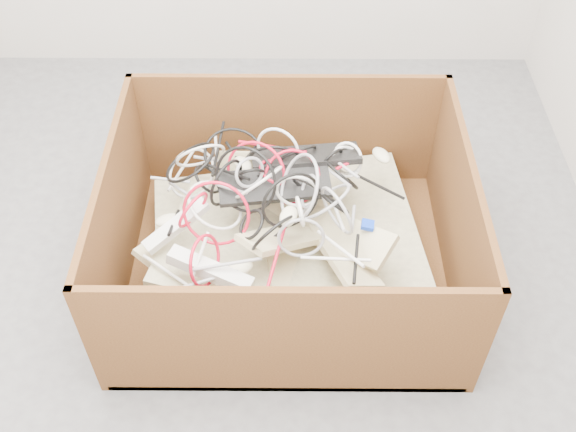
{
  "coord_description": "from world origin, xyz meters",
  "views": [
    {
      "loc": [
        0.21,
        -1.71,
        2.14
      ],
      "look_at": [
        0.2,
        0.02,
        0.3
      ],
      "focal_mm": 42.27,
      "sensor_mm": 36.0,
      "label": 1
    }
  ],
  "objects_px": {
    "cardboard_box": "(283,248)",
    "power_strip_right": "(210,270)",
    "power_strip_left": "(176,225)",
    "vga_plug": "(368,225)"
  },
  "relations": [
    {
      "from": "power_strip_left",
      "to": "power_strip_right",
      "type": "distance_m",
      "value": 0.24
    },
    {
      "from": "power_strip_right",
      "to": "vga_plug",
      "type": "height_order",
      "value": "power_strip_right"
    },
    {
      "from": "cardboard_box",
      "to": "power_strip_right",
      "type": "distance_m",
      "value": 0.41
    },
    {
      "from": "power_strip_left",
      "to": "cardboard_box",
      "type": "bearing_deg",
      "value": -28.0
    },
    {
      "from": "cardboard_box",
      "to": "power_strip_right",
      "type": "height_order",
      "value": "cardboard_box"
    },
    {
      "from": "power_strip_left",
      "to": "power_strip_right",
      "type": "relative_size",
      "value": 0.89
    },
    {
      "from": "cardboard_box",
      "to": "vga_plug",
      "type": "bearing_deg",
      "value": -14.88
    },
    {
      "from": "cardboard_box",
      "to": "vga_plug",
      "type": "xyz_separation_m",
      "value": [
        0.3,
        -0.08,
        0.22
      ]
    },
    {
      "from": "power_strip_right",
      "to": "cardboard_box",
      "type": "bearing_deg",
      "value": 68.2
    },
    {
      "from": "cardboard_box",
      "to": "vga_plug",
      "type": "height_order",
      "value": "cardboard_box"
    }
  ]
}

